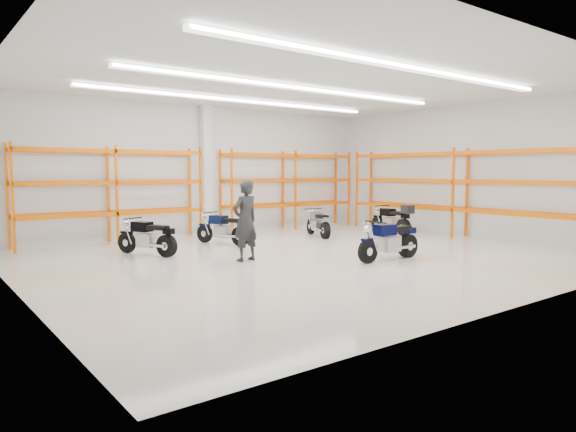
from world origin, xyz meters
TOP-DOWN VIEW (x-y plane):
  - ground at (0.00, 0.00)m, footprint 14.00×14.00m
  - room_shell at (0.00, 0.03)m, footprint 14.02×12.02m
  - motorcycle_main at (1.16, -1.71)m, footprint 2.04×0.68m
  - motorcycle_back_a at (-3.41, 2.64)m, footprint 0.99×1.86m
  - motorcycle_back_b at (-0.81, 3.17)m, footprint 0.90×1.90m
  - motorcycle_back_c at (2.68, 2.87)m, footprint 0.85×1.83m
  - motorcycle_back_d at (5.28, 1.85)m, footprint 0.71×2.07m
  - standing_man at (-1.83, 0.37)m, footprint 0.80×0.59m
  - structural_column at (0.00, 5.82)m, footprint 0.32×0.32m
  - pallet_racking_back_left at (-3.40, 5.48)m, footprint 5.67×0.87m
  - pallet_racking_back_right at (3.40, 5.48)m, footprint 5.67×0.87m
  - pallet_racking_side at (6.48, 0.00)m, footprint 0.87×9.07m

SIDE VIEW (x-z plane):
  - ground at x=0.00m, z-range 0.00..0.00m
  - motorcycle_back_c at x=2.68m, z-range -0.03..0.90m
  - motorcycle_back_b at x=-0.81m, z-range -0.03..0.94m
  - motorcycle_back_a at x=-3.41m, z-range -0.03..0.94m
  - motorcycle_main at x=1.16m, z-range -0.03..0.97m
  - motorcycle_back_d at x=5.28m, z-range -0.02..1.04m
  - standing_man at x=-1.83m, z-range 0.00..2.01m
  - pallet_racking_back_left at x=-3.40m, z-range 0.29..3.29m
  - pallet_racking_back_right at x=3.40m, z-range 0.29..3.29m
  - pallet_racking_side at x=6.48m, z-range 0.31..3.31m
  - structural_column at x=0.00m, z-range 0.00..4.50m
  - room_shell at x=0.00m, z-range 1.03..5.54m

